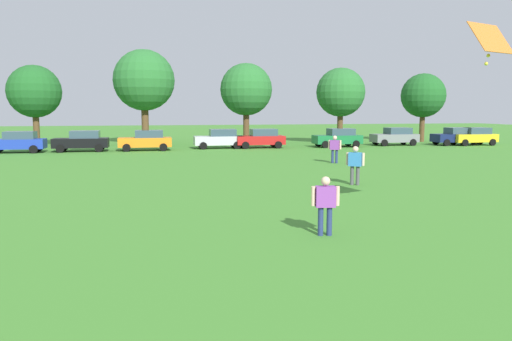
% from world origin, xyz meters
% --- Properties ---
extents(ground_plane, '(160.00, 160.00, 0.00)m').
position_xyz_m(ground_plane, '(0.00, 30.00, 0.00)').
color(ground_plane, '#42842D').
extents(adult_bystander, '(0.75, 0.38, 1.60)m').
position_xyz_m(adult_bystander, '(3.41, 12.18, 0.95)').
color(adult_bystander, navy).
rests_on(adult_bystander, ground).
extents(bystander_near_trees, '(0.74, 0.56, 1.75)m').
position_xyz_m(bystander_near_trees, '(10.27, 29.16, 1.04)').
color(bystander_near_trees, navy).
rests_on(bystander_near_trees, ground).
extents(bystander_midfield, '(0.71, 0.59, 1.75)m').
position_xyz_m(bystander_midfield, '(7.83, 20.38, 1.04)').
color(bystander_midfield, '#4C4C51').
rests_on(bystander_midfield, ground).
extents(kite, '(1.48, 1.04, 1.17)m').
position_xyz_m(kite, '(8.03, 12.01, 5.26)').
color(kite, orange).
extents(parked_car_blue_0, '(4.30, 2.02, 1.68)m').
position_xyz_m(parked_car_blue_0, '(-11.40, 41.58, 0.86)').
color(parked_car_blue_0, '#1E38AD').
rests_on(parked_car_blue_0, ground).
extents(parked_car_black_1, '(4.30, 2.02, 1.68)m').
position_xyz_m(parked_car_black_1, '(-6.56, 41.76, 0.86)').
color(parked_car_black_1, black).
rests_on(parked_car_black_1, ground).
extents(parked_car_orange_2, '(4.30, 2.02, 1.68)m').
position_xyz_m(parked_car_orange_2, '(-1.48, 41.62, 0.86)').
color(parked_car_orange_2, orange).
rests_on(parked_car_orange_2, ground).
extents(parked_car_silver_3, '(4.30, 2.02, 1.68)m').
position_xyz_m(parked_car_silver_3, '(4.81, 42.56, 0.86)').
color(parked_car_silver_3, silver).
rests_on(parked_car_silver_3, ground).
extents(parked_car_red_4, '(4.30, 2.02, 1.68)m').
position_xyz_m(parked_car_red_4, '(8.44, 42.32, 0.86)').
color(parked_car_red_4, red).
rests_on(parked_car_red_4, ground).
extents(parked_car_green_5, '(4.30, 2.02, 1.68)m').
position_xyz_m(parked_car_green_5, '(15.54, 41.89, 0.86)').
color(parked_car_green_5, '#196B38').
rests_on(parked_car_green_5, ground).
extents(parked_car_gray_6, '(4.30, 2.02, 1.68)m').
position_xyz_m(parked_car_gray_6, '(21.66, 42.77, 0.86)').
color(parked_car_gray_6, slate).
rests_on(parked_car_gray_6, ground).
extents(parked_car_navy_7, '(4.30, 2.02, 1.68)m').
position_xyz_m(parked_car_navy_7, '(27.47, 41.78, 0.86)').
color(parked_car_navy_7, '#141E4C').
rests_on(parked_car_navy_7, ground).
extents(parked_car_yellow_8, '(4.30, 2.02, 1.68)m').
position_xyz_m(parked_car_yellow_8, '(29.07, 41.32, 0.86)').
color(parked_car_yellow_8, yellow).
rests_on(parked_car_yellow_8, ground).
extents(tree_left, '(4.75, 4.75, 7.40)m').
position_xyz_m(tree_left, '(-11.30, 48.10, 4.99)').
color(tree_left, brown).
rests_on(tree_left, ground).
extents(tree_center_left, '(5.86, 5.86, 9.12)m').
position_xyz_m(tree_center_left, '(-1.59, 48.98, 6.16)').
color(tree_center_left, brown).
rests_on(tree_center_left, ground).
extents(tree_center_right, '(5.03, 5.03, 7.84)m').
position_xyz_m(tree_center_right, '(8.05, 47.08, 5.29)').
color(tree_center_right, brown).
rests_on(tree_center_right, ground).
extents(tree_right, '(4.81, 4.81, 7.49)m').
position_xyz_m(tree_right, '(17.39, 46.10, 5.06)').
color(tree_right, brown).
rests_on(tree_right, ground).
extents(tree_far_right, '(4.60, 4.60, 7.16)m').
position_xyz_m(tree_far_right, '(27.02, 47.10, 4.83)').
color(tree_far_right, brown).
rests_on(tree_far_right, ground).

